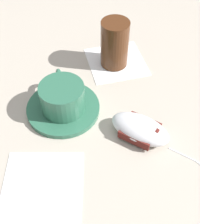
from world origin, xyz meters
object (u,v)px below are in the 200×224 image
at_px(coffee_cup, 62,97).
at_px(saucer, 63,108).
at_px(computer_mouse, 140,129).
at_px(drinking_glass, 115,44).

bearing_deg(coffee_cup, saucer, -76.89).
distance_m(coffee_cup, computer_mouse, 0.16).
distance_m(coffee_cup, drinking_glass, 0.18).
xyz_separation_m(computer_mouse, drinking_glass, (-0.20, 0.05, 0.04)).
bearing_deg(drinking_glass, coffee_cup, -62.45).
bearing_deg(drinking_glass, saucer, -62.53).
xyz_separation_m(saucer, computer_mouse, (0.12, 0.10, 0.01)).
height_order(saucer, computer_mouse, computer_mouse).
relative_size(coffee_cup, computer_mouse, 0.89).
bearing_deg(computer_mouse, drinking_glass, 165.48).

